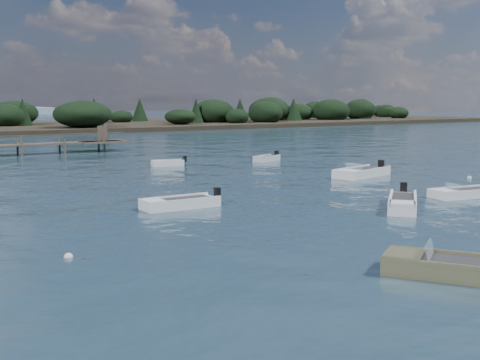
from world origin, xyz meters
TOP-DOWN VIEW (x-y plane):
  - ground at (0.00, 60.00)m, footprint 400.00×400.00m
  - dinghy_near_olive at (-3.46, -2.75)m, footprint 4.12×5.08m
  - tender_far_grey_b at (12.43, 29.54)m, footprint 3.19×1.99m
  - dinghy_mid_grey at (-5.13, 12.99)m, footprint 4.35×1.60m
  - dinghy_mid_white_a at (10.10, 7.10)m, footprint 4.58×2.28m
  - dinghy_mid_white_b at (11.72, 16.92)m, footprint 5.46×2.98m
  - tender_far_white at (3.22, 30.98)m, footprint 3.01×1.57m
  - dinghy_extra_a at (4.25, 6.52)m, footprint 4.48×4.11m
  - buoy_c at (-13.03, 6.46)m, footprint 0.32×0.32m
  - buoy_d at (17.55, 12.13)m, footprint 0.32×0.32m
  - far_headland at (25.00, 100.00)m, footprint 190.00×40.00m

SIDE VIEW (x-z plane):
  - ground at x=0.00m, z-range 0.00..0.00m
  - buoy_c at x=-13.03m, z-range -0.16..0.16m
  - buoy_d at x=17.55m, z-range -0.16..0.16m
  - dinghy_mid_white_a at x=10.10m, z-range -0.39..0.66m
  - tender_far_white at x=3.22m, z-range -0.36..0.65m
  - dinghy_mid_grey at x=-5.13m, z-range -0.40..0.70m
  - tender_far_grey_b at x=12.43m, z-range -0.39..0.69m
  - dinghy_near_olive at x=-3.46m, z-range -0.47..0.81m
  - dinghy_mid_white_b at x=11.72m, z-range -0.49..0.84m
  - dinghy_extra_a at x=4.25m, z-range -0.46..0.81m
  - far_headland at x=25.00m, z-range -0.94..4.86m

